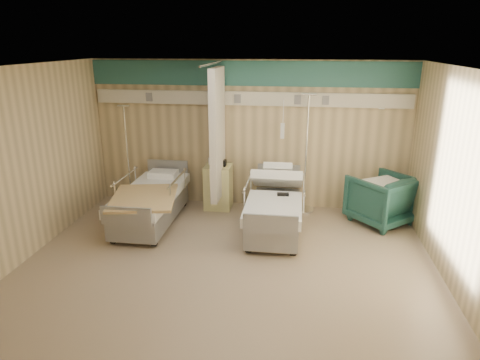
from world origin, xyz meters
The scene contains 13 objects.
ground centered at (0.00, 0.00, 0.00)m, with size 6.00×5.00×0.00m, color gray.
room_walls centered at (-0.03, 0.25, 1.86)m, with size 6.04×5.04×2.82m.
bed_right centered at (0.60, 1.30, 0.32)m, with size 1.00×2.16×0.63m, color white, non-canonical shape.
bed_left centered at (-1.60, 1.30, 0.32)m, with size 1.00×2.16×0.63m, color white, non-canonical shape.
bedside_cabinet centered at (-0.55, 2.20, 0.42)m, with size 0.50×0.48×0.85m, color #DCD68A.
visitor_armchair centered at (2.45, 1.90, 0.44)m, with size 0.94×0.97×0.88m, color #1C4640.
waffle_blanket centered at (2.46, 1.84, 0.92)m, with size 0.68×0.60×0.08m, color white.
iv_stand_right centered at (1.10, 2.28, 0.46)m, with size 0.40×0.40×2.23m.
iv_stand_left centered at (-2.31, 2.13, 0.40)m, with size 0.35×0.35×1.98m.
call_remote centered at (0.73, 1.33, 0.65)m, with size 0.19×0.09×0.04m, color black.
tan_blanket centered at (-1.54, 0.84, 0.65)m, with size 1.02×1.28×0.04m, color tan.
toiletry_bag centered at (-0.51, 2.21, 0.91)m, with size 0.22×0.14×0.12m, color black.
white_cup centered at (-0.71, 2.29, 0.92)m, with size 0.09×0.09×0.13m, color white.
Camera 1 is at (0.96, -5.48, 3.11)m, focal length 32.00 mm.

